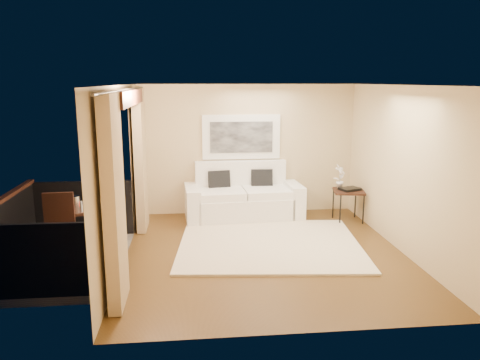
{
  "coord_description": "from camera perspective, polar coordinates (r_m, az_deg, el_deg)",
  "views": [
    {
      "loc": [
        -1.15,
        -7.16,
        2.77
      ],
      "look_at": [
        -0.32,
        0.86,
        1.05
      ],
      "focal_mm": 35.0,
      "sensor_mm": 36.0,
      "label": 1
    }
  ],
  "objects": [
    {
      "name": "orchid",
      "position": [
        9.59,
        12.07,
        0.41
      ],
      "size": [
        0.31,
        0.3,
        0.49
      ],
      "primitive_type": "imported",
      "rotation": [
        0.0,
        0.0,
        0.68
      ],
      "color": "white",
      "rests_on": "side_table"
    },
    {
      "name": "rug",
      "position": [
        8.12,
        3.61,
        -7.78
      ],
      "size": [
        3.29,
        2.94,
        0.04
      ],
      "primitive_type": "cube",
      "rotation": [
        0.0,
        0.0,
        -0.1
      ],
      "color": "#F2E2C3",
      "rests_on": "floor"
    },
    {
      "name": "tray",
      "position": [
        9.52,
        13.23,
        -1.08
      ],
      "size": [
        0.45,
        0.39,
        0.05
      ],
      "primitive_type": "cube",
      "rotation": [
        0.0,
        0.0,
        0.34
      ],
      "color": "black",
      "rests_on": "side_table"
    },
    {
      "name": "balcony",
      "position": [
        7.91,
        -21.56,
        -7.97
      ],
      "size": [
        1.81,
        2.6,
        1.17
      ],
      "color": "#605B56",
      "rests_on": "ground"
    },
    {
      "name": "sofa",
      "position": [
        9.61,
        0.35,
        -2.24
      ],
      "size": [
        2.4,
        1.15,
        1.13
      ],
      "rotation": [
        0.0,
        0.0,
        0.06
      ],
      "color": "white",
      "rests_on": "floor"
    },
    {
      "name": "side_table",
      "position": [
        9.55,
        13.11,
        -1.54
      ],
      "size": [
        0.68,
        0.68,
        0.64
      ],
      "rotation": [
        0.0,
        0.0,
        -0.18
      ],
      "color": "black",
      "rests_on": "floor"
    },
    {
      "name": "room_shell",
      "position": [
        7.23,
        -13.88,
        9.72
      ],
      "size": [
        5.0,
        6.4,
        5.0
      ],
      "color": "white",
      "rests_on": "ground"
    },
    {
      "name": "candle",
      "position": [
        8.27,
        -18.15,
        -2.9
      ],
      "size": [
        0.06,
        0.06,
        0.07
      ],
      "primitive_type": "cylinder",
      "color": "red",
      "rests_on": "bistro_table"
    },
    {
      "name": "vase",
      "position": [
        7.98,
        -18.76,
        -3.07
      ],
      "size": [
        0.04,
        0.04,
        0.18
      ],
      "primitive_type": "cylinder",
      "color": "silver",
      "rests_on": "bistro_table"
    },
    {
      "name": "balcony_chair_near",
      "position": [
        7.79,
        -21.26,
        -4.78
      ],
      "size": [
        0.49,
        0.5,
        1.07
      ],
      "rotation": [
        0.0,
        0.0,
        0.07
      ],
      "color": "black",
      "rests_on": "balcony"
    },
    {
      "name": "glass_a",
      "position": [
        8.09,
        -17.73,
        -3.02
      ],
      "size": [
        0.06,
        0.06,
        0.12
      ],
      "primitive_type": "cylinder",
      "color": "white",
      "rests_on": "bistro_table"
    },
    {
      "name": "balcony_chair_far",
      "position": [
        8.32,
        -21.11,
        -4.56
      ],
      "size": [
        0.43,
        0.44,
        0.89
      ],
      "rotation": [
        0.0,
        0.0,
        3.29
      ],
      "color": "black",
      "rests_on": "balcony"
    },
    {
      "name": "curtains",
      "position": [
        7.36,
        -13.27,
        0.49
      ],
      "size": [
        0.16,
        4.8,
        2.64
      ],
      "color": "tan",
      "rests_on": "ground"
    },
    {
      "name": "bistro_table",
      "position": [
        8.22,
        -18.46,
        -3.88
      ],
      "size": [
        0.74,
        0.74,
        0.69
      ],
      "rotation": [
        0.0,
        0.0,
        0.32
      ],
      "color": "black",
      "rests_on": "balcony"
    },
    {
      "name": "ice_bucket",
      "position": [
        8.28,
        -19.52,
        -2.52
      ],
      "size": [
        0.18,
        0.18,
        0.2
      ],
      "primitive_type": "cylinder",
      "color": "silver",
      "rests_on": "bistro_table"
    },
    {
      "name": "artwork",
      "position": [
        9.74,
        0.16,
        5.26
      ],
      "size": [
        1.62,
        0.07,
        0.92
      ],
      "color": "white",
      "rests_on": "room_shell"
    },
    {
      "name": "glass_b",
      "position": [
        8.14,
        -17.18,
        -2.91
      ],
      "size": [
        0.06,
        0.06,
        0.12
      ],
      "primitive_type": "cylinder",
      "color": "white",
      "rests_on": "bistro_table"
    },
    {
      "name": "floor",
      "position": [
        7.76,
        3.06,
        -8.89
      ],
      "size": [
        5.0,
        5.0,
        0.0
      ],
      "primitive_type": "plane",
      "color": "brown",
      "rests_on": "ground"
    }
  ]
}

